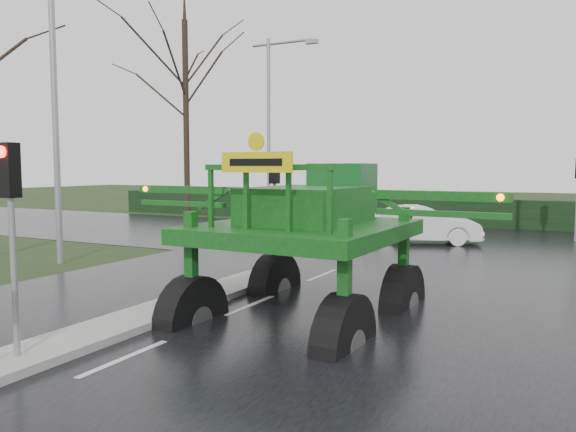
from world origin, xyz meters
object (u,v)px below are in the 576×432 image
at_px(street_light_left_near, 61,77).
at_px(crop_sprayer, 197,212).
at_px(traffic_signal_mid, 274,187).
at_px(street_light_left_far, 274,114).
at_px(white_sedan, 421,244).
at_px(traffic_signal_near, 11,203).

bearing_deg(street_light_left_near, crop_sprayer, -23.59).
bearing_deg(traffic_signal_mid, street_light_left_far, 118.86).
bearing_deg(white_sedan, street_light_left_far, 48.12).
bearing_deg(street_light_left_near, street_light_left_far, 90.00).
bearing_deg(traffic_signal_near, crop_sprayer, 76.39).
height_order(street_light_left_far, crop_sprayer, street_light_left_far).
bearing_deg(traffic_signal_near, street_light_left_far, 108.17).
height_order(traffic_signal_mid, street_light_left_far, street_light_left_far).
distance_m(street_light_left_near, street_light_left_far, 14.00).
height_order(traffic_signal_near, street_light_left_far, street_light_left_far).
distance_m(crop_sprayer, white_sedan, 13.86).
relative_size(traffic_signal_mid, street_light_left_near, 0.35).
relative_size(traffic_signal_mid, street_light_left_far, 0.35).
bearing_deg(crop_sprayer, white_sedan, 86.34).
height_order(traffic_signal_near, white_sedan, traffic_signal_near).
xyz_separation_m(traffic_signal_near, white_sedan, (2.14, 17.23, -2.59)).
distance_m(street_light_left_near, white_sedan, 14.90).
xyz_separation_m(traffic_signal_near, street_light_left_near, (-6.89, 7.01, 3.40)).
relative_size(traffic_signal_mid, crop_sprayer, 0.42).
xyz_separation_m(crop_sprayer, white_sedan, (1.26, 13.62, -2.23)).
distance_m(street_light_left_far, white_sedan, 11.48).
xyz_separation_m(traffic_signal_near, traffic_signal_mid, (0.00, 8.50, 0.00)).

